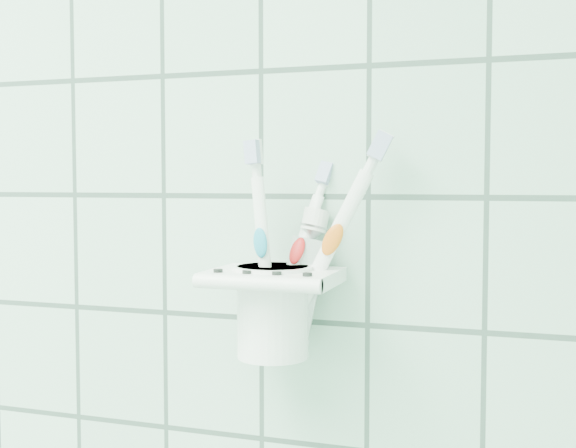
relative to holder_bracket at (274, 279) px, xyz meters
The scene contains 6 objects.
holder_bracket is the anchor object (origin of this frame).
cup 0.03m from the holder_bracket, 126.46° to the left, with size 0.07×0.07×0.08m.
toothbrush_pink 0.03m from the holder_bracket, 87.17° to the right, with size 0.03×0.02×0.18m.
toothbrush_blue 0.03m from the holder_bracket, 123.32° to the right, with size 0.05×0.06×0.18m.
toothbrush_orange 0.04m from the holder_bracket, 69.11° to the left, with size 0.09×0.03×0.21m.
toothpaste_tube 0.02m from the holder_bracket, 55.05° to the left, with size 0.05×0.03×0.13m.
Camera 1 is at (0.86, 0.56, 1.38)m, focal length 45.00 mm.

